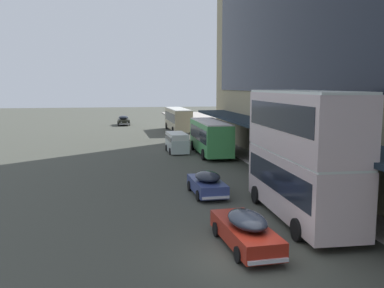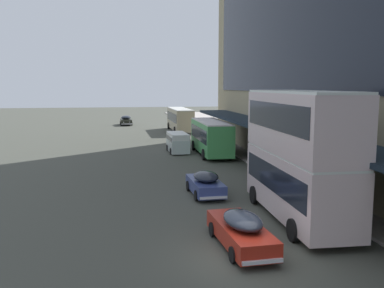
% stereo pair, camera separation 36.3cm
% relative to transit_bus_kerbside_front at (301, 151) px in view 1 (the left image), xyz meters
% --- Properties ---
extents(ground, '(240.00, 240.00, 0.00)m').
position_rel_transit_bus_kerbside_front_xyz_m(ground, '(-3.89, -4.39, -3.45)').
color(ground, '#45473E').
extents(transit_bus_kerbside_front, '(3.00, 9.40, 6.41)m').
position_rel_transit_bus_kerbside_front_xyz_m(transit_bus_kerbside_front, '(0.00, 0.00, 0.00)').
color(transit_bus_kerbside_front, beige).
rests_on(transit_bus_kerbside_front, ground).
extents(transit_bus_kerbside_rear, '(2.79, 9.31, 3.29)m').
position_rel_transit_bus_kerbside_front_xyz_m(transit_bus_kerbside_rear, '(-0.00, 20.59, -1.57)').
color(transit_bus_kerbside_rear, '#429C50').
rests_on(transit_bus_kerbside_rear, ground).
extents(transit_bus_kerbside_far, '(2.84, 10.58, 3.34)m').
position_rel_transit_bus_kerbside_front_xyz_m(transit_bus_kerbside_far, '(-0.03, 42.60, -1.54)').
color(transit_bus_kerbside_far, tan).
rests_on(transit_bus_kerbside_far, ground).
extents(sedan_trailing_mid, '(1.98, 5.07, 1.55)m').
position_rel_transit_bus_kerbside_front_xyz_m(sedan_trailing_mid, '(-3.76, -3.17, -2.69)').
color(sedan_trailing_mid, '#AB2517').
rests_on(sedan_trailing_mid, ground).
extents(sedan_oncoming_front, '(2.08, 4.55, 1.61)m').
position_rel_transit_bus_kerbside_front_xyz_m(sedan_oncoming_front, '(-7.76, 54.03, -2.67)').
color(sedan_oncoming_front, black).
rests_on(sedan_oncoming_front, ground).
extents(sedan_second_near, '(1.92, 4.34, 1.50)m').
position_rel_transit_bus_kerbside_front_xyz_m(sedan_second_near, '(-3.55, 5.46, -2.71)').
color(sedan_second_near, navy).
rests_on(sedan_second_near, ground).
extents(vw_van, '(2.00, 4.60, 1.96)m').
position_rel_transit_bus_kerbside_front_xyz_m(vw_van, '(-3.00, 22.73, -2.36)').
color(vw_van, '#B7C3BE').
rests_on(vw_van, ground).
extents(fire_hydrant, '(0.20, 0.40, 0.70)m').
position_rel_transit_bus_kerbside_front_xyz_m(fire_hydrant, '(2.66, 4.70, -2.96)').
color(fire_hydrant, red).
rests_on(fire_hydrant, sidewalk_kerb).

